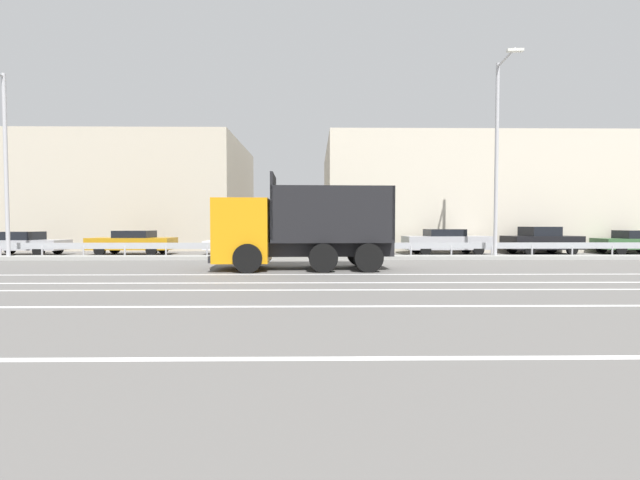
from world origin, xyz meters
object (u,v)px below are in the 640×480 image
(parked_car_4, at_px, (344,241))
(parked_car_6, at_px, (541,240))
(dump_truck, at_px, (280,234))
(street_lamp_0, at_px, (3,157))
(median_road_sign, at_px, (227,234))
(parked_car_3, at_px, (246,243))
(parked_car_1, at_px, (23,243))
(parked_car_7, at_px, (632,242))
(parked_car_2, at_px, (133,242))
(parked_car_5, at_px, (446,241))
(street_lamp_1, at_px, (498,151))

(parked_car_4, distance_m, parked_car_6, 11.39)
(dump_truck, height_order, street_lamp_0, street_lamp_0)
(median_road_sign, relative_size, parked_car_4, 0.49)
(median_road_sign, bearing_deg, street_lamp_0, -178.08)
(parked_car_3, bearing_deg, parked_car_1, 90.08)
(dump_truck, height_order, parked_car_6, dump_truck)
(street_lamp_0, xyz_separation_m, parked_car_7, (33.23, 3.87, -4.23))
(street_lamp_0, xyz_separation_m, parked_car_3, (10.87, 3.96, -4.28))
(parked_car_3, height_order, parked_car_7, parked_car_7)
(parked_car_2, relative_size, parked_car_4, 0.97)
(parked_car_4, bearing_deg, dump_truck, -20.07)
(parked_car_4, bearing_deg, parked_car_5, 89.75)
(parked_car_2, distance_m, parked_car_6, 23.40)
(parked_car_3, relative_size, parked_car_6, 1.11)
(parked_car_4, relative_size, parked_car_6, 1.14)
(dump_truck, relative_size, parked_car_6, 1.63)
(street_lamp_1, distance_m, parked_car_2, 20.15)
(street_lamp_1, relative_size, parked_car_3, 2.06)
(parked_car_4, bearing_deg, parked_car_3, -92.08)
(parked_car_3, height_order, parked_car_5, parked_car_5)
(parked_car_1, bearing_deg, parked_car_6, 93.40)
(street_lamp_1, xyz_separation_m, parked_car_4, (-7.31, 3.37, -4.52))
(parked_car_2, bearing_deg, parked_car_7, -89.00)
(parked_car_2, height_order, parked_car_3, parked_car_2)
(median_road_sign, height_order, parked_car_6, median_road_sign)
(parked_car_1, relative_size, parked_car_5, 0.94)
(median_road_sign, height_order, parked_car_7, median_road_sign)
(dump_truck, xyz_separation_m, parked_car_3, (-2.62, 8.19, -0.71))
(parked_car_1, distance_m, parked_car_4, 17.95)
(parked_car_2, xyz_separation_m, parked_car_6, (23.40, 0.05, 0.08))
(dump_truck, bearing_deg, parked_car_3, 15.73)
(dump_truck, relative_size, parked_car_2, 1.48)
(median_road_sign, distance_m, parked_car_1, 12.38)
(parked_car_6, bearing_deg, dump_truck, -65.69)
(parked_car_4, xyz_separation_m, parked_car_5, (5.85, -0.08, -0.04))
(parked_car_1, relative_size, parked_car_4, 0.97)
(parked_car_2, height_order, parked_car_5, parked_car_5)
(parked_car_4, height_order, parked_car_6, parked_car_4)
(parked_car_2, xyz_separation_m, parked_car_5, (17.86, -0.15, 0.04))
(dump_truck, xyz_separation_m, parked_car_4, (2.98, 7.93, -0.56))
(street_lamp_0, bearing_deg, parked_car_7, 6.64)
(parked_car_7, bearing_deg, parked_car_5, 92.11)
(median_road_sign, distance_m, parked_car_2, 6.96)
(dump_truck, xyz_separation_m, street_lamp_1, (10.30, 4.56, 3.96))
(dump_truck, distance_m, parked_car_2, 12.07)
(parked_car_1, xyz_separation_m, parked_car_7, (34.71, 0.47, 0.02))
(dump_truck, bearing_deg, parked_car_2, 46.42)
(parked_car_4, bearing_deg, parked_car_6, 91.13)
(dump_truck, height_order, parked_car_3, dump_truck)
(median_road_sign, xyz_separation_m, street_lamp_0, (-10.51, -0.35, 3.69))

